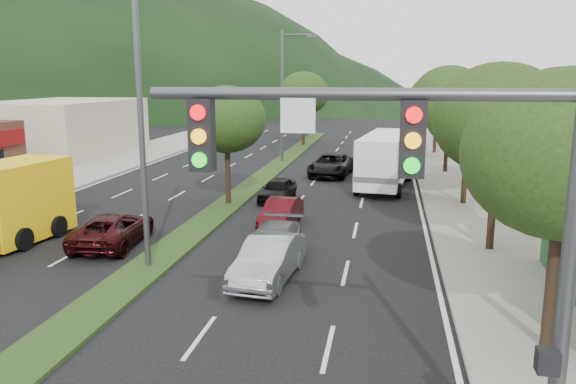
% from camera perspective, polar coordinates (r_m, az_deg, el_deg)
% --- Properties ---
extents(sidewalk_right, '(5.00, 90.00, 0.15)m').
position_cam_1_polar(sidewalk_right, '(35.34, 17.19, 0.56)').
color(sidewalk_right, gray).
rests_on(sidewalk_right, ground).
extents(sidewalk_left, '(6.00, 90.00, 0.15)m').
position_cam_1_polar(sidewalk_left, '(40.90, -21.01, 1.75)').
color(sidewalk_left, gray).
rests_on(sidewalk_left, ground).
extents(median, '(1.60, 56.00, 0.12)m').
position_cam_1_polar(median, '(38.86, -1.97, 2.02)').
color(median, '#1F3714').
rests_on(median, ground).
extents(traffic_signal, '(6.12, 0.40, 7.00)m').
position_cam_1_polar(traffic_signal, '(8.20, 16.58, -2.21)').
color(traffic_signal, '#47494C').
rests_on(traffic_signal, ground).
extents(bldg_left_far, '(9.00, 14.00, 4.60)m').
position_cam_1_polar(bldg_left_far, '(51.38, -21.80, 6.06)').
color(bldg_left_far, beige).
rests_on(bldg_left_far, ground).
extents(bldg_right_far, '(10.00, 16.00, 5.20)m').
position_cam_1_polar(bldg_right_far, '(54.81, 22.33, 6.64)').
color(bldg_right_far, beige).
rests_on(bldg_right_far, ground).
extents(hill_far, '(176.00, 132.00, 82.00)m').
position_cam_1_polar(hill_far, '(148.56, -26.47, 7.89)').
color(hill_far, black).
rests_on(hill_far, ground).
extents(tree_r_a, '(4.60, 4.60, 6.63)m').
position_cam_1_polar(tree_r_a, '(14.12, 26.27, 3.44)').
color(tree_r_a, black).
rests_on(tree_r_a, sidewalk_right).
extents(tree_r_b, '(4.80, 4.80, 6.94)m').
position_cam_1_polar(tree_r_b, '(21.86, 20.65, 6.95)').
color(tree_r_b, black).
rests_on(tree_r_b, sidewalk_right).
extents(tree_r_c, '(4.40, 4.40, 6.48)m').
position_cam_1_polar(tree_r_c, '(29.77, 17.89, 7.62)').
color(tree_r_c, black).
rests_on(tree_r_c, sidewalk_right).
extents(tree_r_d, '(5.00, 5.00, 7.17)m').
position_cam_1_polar(tree_r_d, '(39.67, 16.06, 9.21)').
color(tree_r_d, black).
rests_on(tree_r_d, sidewalk_right).
extents(tree_r_e, '(4.60, 4.60, 6.71)m').
position_cam_1_polar(tree_r_e, '(49.64, 14.90, 9.33)').
color(tree_r_e, black).
rests_on(tree_r_e, sidewalk_right).
extents(tree_med_near, '(4.00, 4.00, 6.02)m').
position_cam_1_polar(tree_med_near, '(28.70, -6.25, 7.33)').
color(tree_med_near, black).
rests_on(tree_med_near, median).
extents(tree_med_far, '(4.80, 4.80, 6.94)m').
position_cam_1_polar(tree_med_far, '(54.09, 1.61, 9.99)').
color(tree_med_far, black).
rests_on(tree_med_far, median).
extents(streetlight_near, '(2.60, 0.25, 10.00)m').
position_cam_1_polar(streetlight_near, '(19.17, -14.23, 8.42)').
color(streetlight_near, '#47494C').
rests_on(streetlight_near, ground).
extents(streetlight_mid, '(2.60, 0.25, 10.00)m').
position_cam_1_polar(streetlight_mid, '(43.19, -0.33, 10.35)').
color(streetlight_mid, '#47494C').
rests_on(streetlight_mid, ground).
extents(sedan_silver, '(1.87, 4.42, 1.42)m').
position_cam_1_polar(sedan_silver, '(18.39, -1.97, -6.86)').
color(sedan_silver, '#9B9DA2').
rests_on(sedan_silver, ground).
extents(suv_maroon, '(2.56, 4.83, 1.29)m').
position_cam_1_polar(suv_maroon, '(23.24, -17.32, -3.60)').
color(suv_maroon, black).
rests_on(suv_maroon, ground).
extents(car_queue_a, '(1.76, 3.72, 1.23)m').
position_cam_1_polar(car_queue_a, '(30.05, -1.07, 0.25)').
color(car_queue_a, black).
rests_on(car_queue_a, ground).
extents(car_queue_b, '(1.87, 4.54, 1.31)m').
position_cam_1_polar(car_queue_b, '(20.17, -1.54, -5.33)').
color(car_queue_b, '#535459').
rests_on(car_queue_b, ground).
extents(car_queue_c, '(1.54, 3.75, 1.21)m').
position_cam_1_polar(car_queue_c, '(25.04, -0.71, -2.09)').
color(car_queue_c, '#430B10').
rests_on(car_queue_c, ground).
extents(car_queue_d, '(2.92, 5.48, 1.46)m').
position_cam_1_polar(car_queue_d, '(37.88, 4.41, 2.77)').
color(car_queue_d, black).
rests_on(car_queue_d, ground).
extents(box_truck, '(3.16, 6.78, 3.24)m').
position_cam_1_polar(box_truck, '(24.49, -27.03, -1.47)').
color(box_truck, silver).
rests_on(box_truck, ground).
extents(motorhome, '(3.51, 8.53, 3.18)m').
position_cam_1_polar(motorhome, '(34.23, 9.87, 3.32)').
color(motorhome, white).
rests_on(motorhome, ground).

